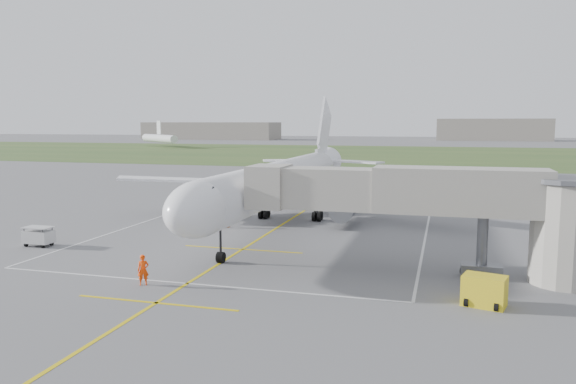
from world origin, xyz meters
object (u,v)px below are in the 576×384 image
(baggage_cart, at_px, (39,236))
(ramp_worker_nose, at_px, (143,270))
(airliner, at_px, (280,181))
(ramp_worker_wing, at_px, (226,217))
(gpu_unit, at_px, (484,291))
(jet_bridge, at_px, (447,205))

(baggage_cart, relative_size, ramp_worker_nose, 1.21)
(airliner, height_order, ramp_worker_wing, airliner)
(gpu_unit, bearing_deg, ramp_worker_nose, -160.62)
(airliner, distance_m, gpu_unit, 27.19)
(gpu_unit, height_order, ramp_worker_wing, ramp_worker_wing)
(airliner, height_order, gpu_unit, airliner)
(airliner, relative_size, baggage_cart, 20.06)
(jet_bridge, xyz_separation_m, baggage_cart, (-32.33, 0.09, -3.92))
(ramp_worker_nose, bearing_deg, airliner, 55.99)
(jet_bridge, xyz_separation_m, gpu_unit, (2.10, -5.98, -3.90))
(gpu_unit, relative_size, ramp_worker_nose, 1.34)
(airliner, distance_m, jet_bridge, 21.22)
(ramp_worker_nose, bearing_deg, ramp_worker_wing, 69.33)
(airliner, xyz_separation_m, ramp_worker_wing, (-4.84, -2.16, -3.44))
(ramp_worker_nose, height_order, ramp_worker_wing, ramp_worker_nose)
(gpu_unit, bearing_deg, ramp_worker_wing, 156.44)
(jet_bridge, xyz_separation_m, ramp_worker_nose, (-18.23, -7.53, -3.78))
(baggage_cart, distance_m, ramp_worker_nose, 16.03)
(ramp_worker_wing, bearing_deg, gpu_unit, 167.17)
(baggage_cart, bearing_deg, gpu_unit, -8.98)
(airliner, relative_size, ramp_worker_wing, 24.43)
(ramp_worker_wing, bearing_deg, jet_bridge, 175.27)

